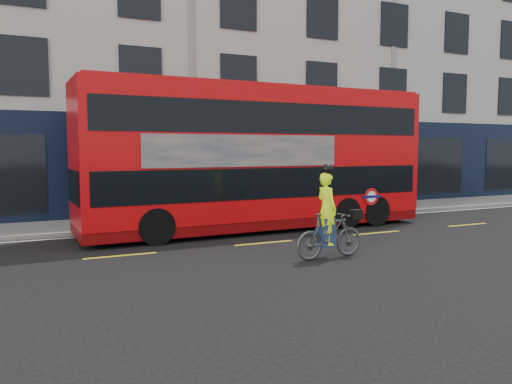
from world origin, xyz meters
TOP-DOWN VIEW (x-y plane):
  - ground at (0.00, 0.00)m, footprint 120.00×120.00m
  - pavement at (0.00, 6.50)m, footprint 60.00×3.00m
  - kerb at (0.00, 5.00)m, footprint 60.00×0.12m
  - building_terrace at (0.00, 12.94)m, footprint 50.00×10.07m
  - road_edge_line at (0.00, 4.70)m, footprint 58.00×0.10m
  - lane_dashes at (0.00, 1.50)m, footprint 58.00×0.12m
  - bus at (0.95, 3.80)m, footprint 11.68×2.97m
  - cyclist at (0.57, -0.96)m, footprint 1.91×0.66m

SIDE VIEW (x-z plane):
  - ground at x=0.00m, z-range 0.00..0.00m
  - road_edge_line at x=0.00m, z-range 0.00..0.01m
  - lane_dashes at x=0.00m, z-range 0.00..0.01m
  - pavement at x=0.00m, z-range 0.00..0.12m
  - kerb at x=0.00m, z-range 0.00..0.13m
  - cyclist at x=0.57m, z-range -0.39..1.93m
  - bus at x=0.95m, z-range 0.06..4.74m
  - building_terrace at x=0.00m, z-range -0.01..14.99m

